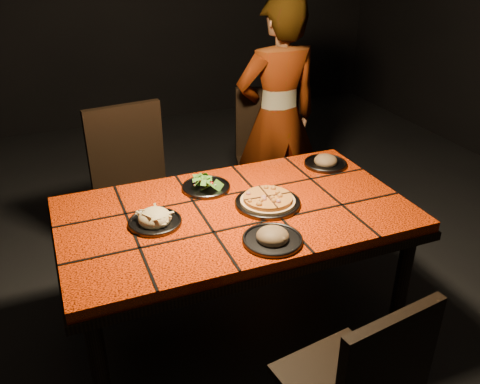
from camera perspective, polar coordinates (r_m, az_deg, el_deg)
name	(u,v)px	position (r m, az deg, el deg)	size (l,w,h in m)	color
room_shell	(235,44)	(2.09, -0.60, 16.24)	(6.04, 7.04, 3.08)	black
dining_table	(236,224)	(2.39, -0.50, -3.61)	(1.62, 0.92, 0.75)	red
chair_near	(360,384)	(1.93, 13.34, -20.21)	(0.45, 0.45, 0.88)	black
chair_far_left	(135,180)	(3.07, -11.76, 1.29)	(0.51, 0.51, 1.01)	black
chair_far_right	(270,151)	(3.47, 3.35, 4.59)	(0.54, 0.54, 0.97)	black
diner	(277,119)	(3.39, 4.23, 8.23)	(0.58, 0.38, 1.58)	brown
plate_pizza	(268,201)	(2.39, 3.14, -1.05)	(0.31, 0.31, 0.04)	#3B3B41
plate_pasta	(155,220)	(2.26, -9.54, -3.09)	(0.24, 0.24, 0.08)	#3B3B41
plate_salad	(206,184)	(2.53, -3.84, 0.86)	(0.24, 0.24, 0.07)	#3B3B41
plate_mushroom_a	(273,237)	(2.11, 3.68, -5.07)	(0.25, 0.25, 0.08)	#3B3B41
plate_mushroom_b	(326,162)	(2.82, 9.59, 3.38)	(0.23, 0.23, 0.08)	#3B3B41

